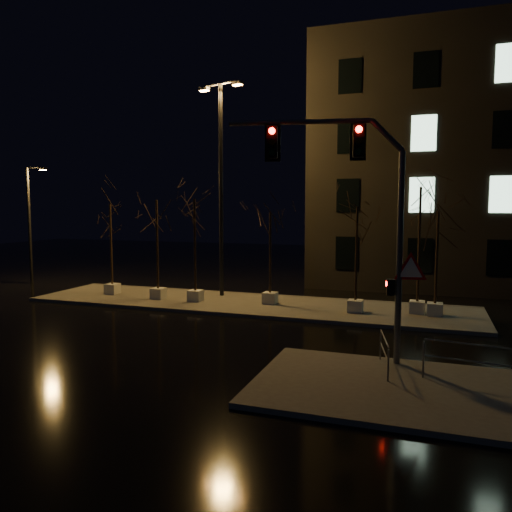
% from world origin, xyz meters
% --- Properties ---
extents(ground, '(90.00, 90.00, 0.00)m').
position_xyz_m(ground, '(0.00, 0.00, 0.00)').
color(ground, black).
rests_on(ground, ground).
extents(median, '(22.00, 5.00, 0.15)m').
position_xyz_m(median, '(0.00, 6.00, 0.07)').
color(median, '#4E4C46').
rests_on(median, ground).
extents(sidewalk_corner, '(7.00, 5.00, 0.15)m').
position_xyz_m(sidewalk_corner, '(7.50, -3.50, 0.07)').
color(sidewalk_corner, '#4E4C46').
rests_on(sidewalk_corner, ground).
extents(tree_0, '(1.80, 1.80, 5.00)m').
position_xyz_m(tree_0, '(-7.71, 5.93, 3.94)').
color(tree_0, beige).
rests_on(tree_0, median).
extents(tree_1, '(1.80, 1.80, 5.20)m').
position_xyz_m(tree_1, '(-4.62, 5.49, 4.09)').
color(tree_1, beige).
rests_on(tree_1, median).
extents(tree_2, '(1.80, 1.80, 5.24)m').
position_xyz_m(tree_2, '(-2.52, 5.52, 4.12)').
color(tree_2, beige).
rests_on(tree_2, median).
extents(tree_3, '(1.80, 1.80, 4.57)m').
position_xyz_m(tree_3, '(1.20, 6.14, 3.62)').
color(tree_3, beige).
rests_on(tree_3, median).
extents(tree_4, '(1.80, 1.80, 4.84)m').
position_xyz_m(tree_4, '(5.42, 5.51, 3.83)').
color(tree_4, beige).
rests_on(tree_4, median).
extents(tree_5, '(1.80, 1.80, 5.72)m').
position_xyz_m(tree_5, '(8.04, 6.15, 4.49)').
color(tree_5, beige).
rests_on(tree_5, median).
extents(tree_6, '(1.80, 1.80, 4.64)m').
position_xyz_m(tree_6, '(8.78, 5.94, 3.67)').
color(tree_6, beige).
rests_on(tree_6, median).
extents(traffic_signal_mast, '(5.86, 1.29, 7.28)m').
position_xyz_m(traffic_signal_mast, '(6.48, -1.75, 4.93)').
color(traffic_signal_mast, '#56585D').
rests_on(traffic_signal_mast, sidewalk_corner).
extents(streetlight_main, '(2.72, 1.05, 11.04)m').
position_xyz_m(streetlight_main, '(-1.92, 7.46, 6.52)').
color(streetlight_main, black).
rests_on(streetlight_main, median).
extents(streetlight_far, '(1.44, 0.38, 7.33)m').
position_xyz_m(streetlight_far, '(-15.25, 8.23, 4.03)').
color(streetlight_far, black).
rests_on(streetlight_far, ground).
extents(guard_rail_a, '(2.57, 0.39, 1.12)m').
position_xyz_m(guard_rail_a, '(9.66, -2.73, 0.88)').
color(guard_rail_a, '#56585D').
rests_on(guard_rail_a, sidewalk_corner).
extents(guard_rail_b, '(0.43, 1.99, 0.96)m').
position_xyz_m(guard_rail_b, '(7.32, -2.24, 0.77)').
color(guard_rail_b, '#56585D').
rests_on(guard_rail_b, sidewalk_corner).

